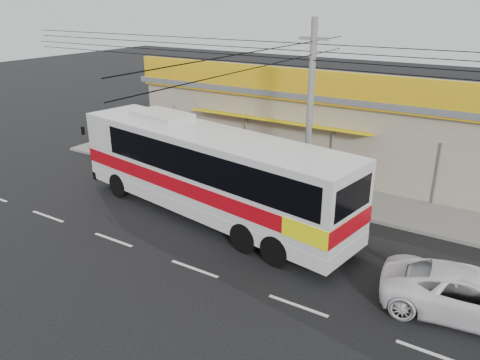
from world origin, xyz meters
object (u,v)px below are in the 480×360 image
object	(u,v)px
motorbike_dark	(126,145)
white_car	(471,295)
motorbike_red	(117,148)
utility_pole	(313,55)
coach_bus	(211,169)

from	to	relation	value
motorbike_dark	white_car	world-z (taller)	white_car
motorbike_red	motorbike_dark	world-z (taller)	motorbike_dark
motorbike_dark	white_car	xyz separation A→B (m)	(19.86, -5.88, 0.08)
white_car	utility_pole	world-z (taller)	utility_pole
motorbike_dark	motorbike_red	bearing A→B (deg)	-171.10
coach_bus	motorbike_red	xyz separation A→B (m)	(-9.48, 3.68, -1.61)
utility_pole	motorbike_dark	bearing A→B (deg)	173.27
utility_pole	white_car	bearing A→B (deg)	-30.94
coach_bus	utility_pole	world-z (taller)	utility_pole
motorbike_red	motorbike_dark	size ratio (longest dim) A/B	1.13
motorbike_red	utility_pole	distance (m)	13.92
coach_bus	white_car	world-z (taller)	coach_bus
motorbike_red	utility_pole	size ratio (longest dim) A/B	0.05
motorbike_red	white_car	size ratio (longest dim) A/B	0.35
motorbike_dark	utility_pole	xyz separation A→B (m)	(12.51, -1.48, 6.14)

